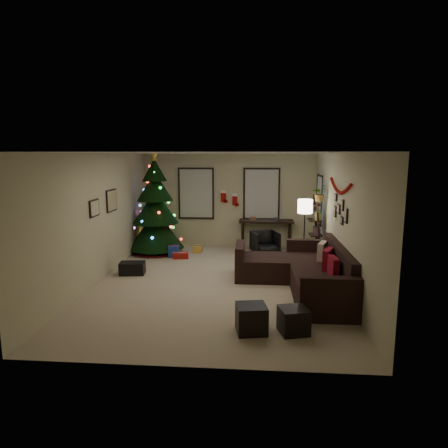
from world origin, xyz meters
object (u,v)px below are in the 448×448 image
(sofa, at_px, (305,273))
(desk, at_px, (266,223))
(desk_chair, at_px, (265,243))
(bookshelf, at_px, (317,230))
(christmas_tree, at_px, (156,211))

(sofa, distance_m, desk, 3.56)
(desk_chair, relative_size, bookshelf, 0.37)
(christmas_tree, bearing_deg, desk, 13.56)
(christmas_tree, relative_size, desk_chair, 4.44)
(sofa, relative_size, bookshelf, 1.84)
(christmas_tree, bearing_deg, desk_chair, 1.50)
(desk_chair, bearing_deg, desk, 67.13)
(christmas_tree, xyz_separation_m, desk, (3.02, 0.73, -0.43))
(christmas_tree, height_order, desk, christmas_tree)
(desk_chair, bearing_deg, sofa, -94.34)
(sofa, distance_m, bookshelf, 2.15)
(christmas_tree, distance_m, bookshelf, 4.30)
(christmas_tree, bearing_deg, bookshelf, -9.67)
(desk_chair, xyz_separation_m, bookshelf, (1.25, -0.80, 0.51))
(sofa, height_order, desk_chair, sofa)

